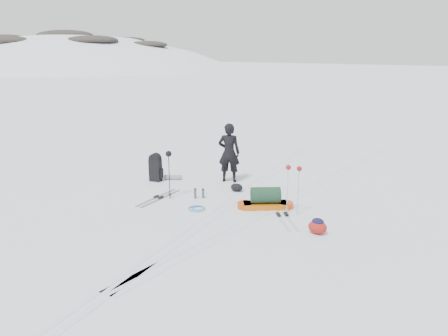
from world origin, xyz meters
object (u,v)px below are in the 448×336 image
at_px(skier, 229,153).
at_px(pulk_sled, 265,200).
at_px(expedition_rucksack, 158,168).
at_px(ski_poles_black, 169,160).

distance_m(skier, pulk_sled, 2.63).
xyz_separation_m(skier, pulk_sled, (1.99, -1.56, -0.72)).
relative_size(pulk_sled, expedition_rucksack, 1.64).
bearing_deg(expedition_rucksack, skier, 16.32).
height_order(skier, pulk_sled, skier).
distance_m(skier, ski_poles_black, 2.30).
bearing_deg(ski_poles_black, pulk_sled, 12.08).
bearing_deg(pulk_sled, skier, 109.54).
distance_m(expedition_rucksack, ski_poles_black, 1.87).
bearing_deg(expedition_rucksack, pulk_sled, -19.07).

